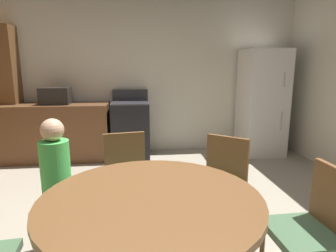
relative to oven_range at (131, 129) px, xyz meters
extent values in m
cube|color=silver|center=(0.27, 0.40, 0.88)|extent=(5.54, 0.12, 2.70)
cube|color=brown|center=(-1.27, 0.00, -0.02)|extent=(1.85, 0.60, 0.90)
cube|color=brown|center=(-1.98, 0.18, 0.58)|extent=(0.44, 0.36, 2.10)
cube|color=black|center=(0.00, 0.00, -0.02)|extent=(0.60, 0.60, 0.90)
cube|color=#38383D|center=(0.00, 0.00, 0.44)|extent=(0.60, 0.60, 0.02)
cube|color=#38383D|center=(0.00, 0.28, 0.54)|extent=(0.60, 0.04, 0.18)
cube|color=white|center=(2.22, -0.05, 0.41)|extent=(0.68, 0.66, 1.76)
cylinder|color=#B2B2B7|center=(2.40, -0.39, 0.81)|extent=(0.02, 0.02, 0.22)
cylinder|color=#B2B2B7|center=(2.40, -0.39, 0.16)|extent=(0.02, 0.02, 0.30)
cube|color=black|center=(-1.15, 0.00, 0.56)|extent=(0.44, 0.32, 0.26)
cylinder|color=brown|center=(0.17, -3.11, 0.27)|extent=(1.23, 1.23, 0.04)
cylinder|color=brown|center=(0.80, -2.63, -0.25)|extent=(0.03, 0.03, 0.43)
cylinder|color=brown|center=(0.53, -2.41, -0.25)|extent=(0.03, 0.03, 0.43)
cylinder|color=brown|center=(1.01, -2.37, -0.25)|extent=(0.03, 0.03, 0.43)
cylinder|color=brown|center=(0.75, -2.15, -0.25)|extent=(0.03, 0.03, 0.43)
cube|color=#4C704C|center=(0.77, -2.39, -0.02)|extent=(0.56, 0.56, 0.05)
cube|color=brown|center=(0.89, -2.25, 0.19)|extent=(0.31, 0.27, 0.42)
cylinder|color=brown|center=(0.94, -2.92, -0.25)|extent=(0.03, 0.03, 0.43)
cylinder|color=brown|center=(1.28, -2.92, -0.25)|extent=(0.03, 0.03, 0.43)
cube|color=#4C704C|center=(1.11, -3.09, -0.02)|extent=(0.41, 0.41, 0.05)
cube|color=brown|center=(1.29, -3.09, 0.19)|extent=(0.04, 0.38, 0.42)
cylinder|color=brown|center=(0.21, -2.32, -0.25)|extent=(0.03, 0.03, 0.43)
cylinder|color=brown|center=(-0.13, -2.38, -0.25)|extent=(0.03, 0.03, 0.43)
cylinder|color=brown|center=(0.15, -1.99, -0.25)|extent=(0.03, 0.03, 0.43)
cylinder|color=brown|center=(-0.18, -2.05, -0.25)|extent=(0.03, 0.03, 0.43)
cube|color=#4C704C|center=(0.01, -2.19, -0.02)|extent=(0.46, 0.46, 0.05)
cube|color=brown|center=(-0.02, -2.01, 0.19)|extent=(0.38, 0.10, 0.42)
cylinder|color=#8C337A|center=(-0.52, -2.44, -0.22)|extent=(0.17, 0.17, 0.50)
cylinder|color=#4CC656|center=(-0.52, -2.44, 0.24)|extent=(0.31, 0.31, 0.42)
sphere|color=#D6A884|center=(-0.52, -2.44, 0.54)|extent=(0.17, 0.17, 0.17)
camera|label=1|loc=(0.10, -4.53, 0.98)|focal=29.75mm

